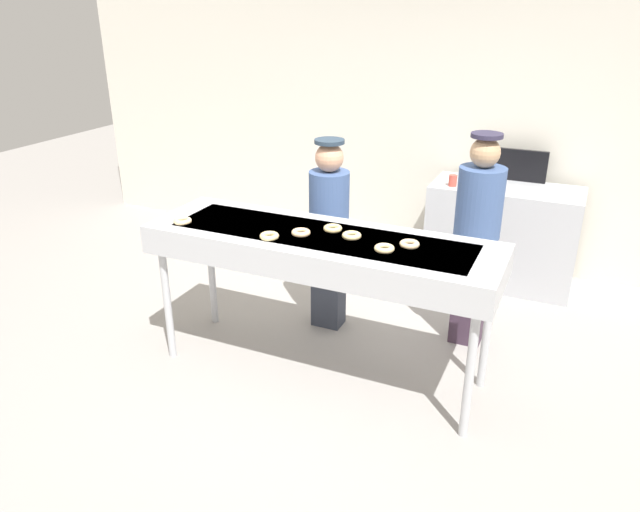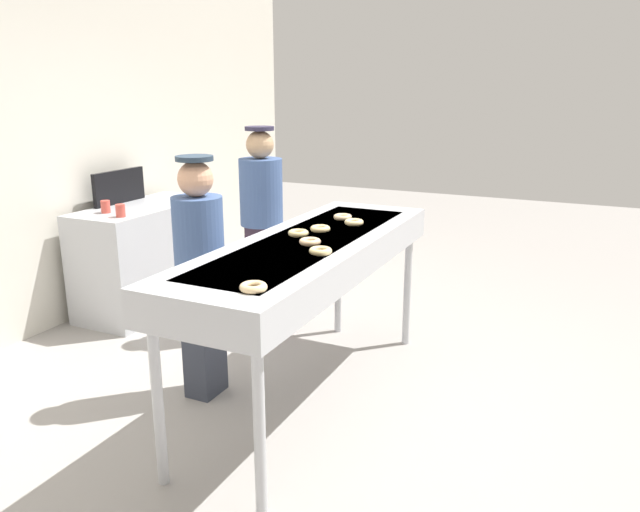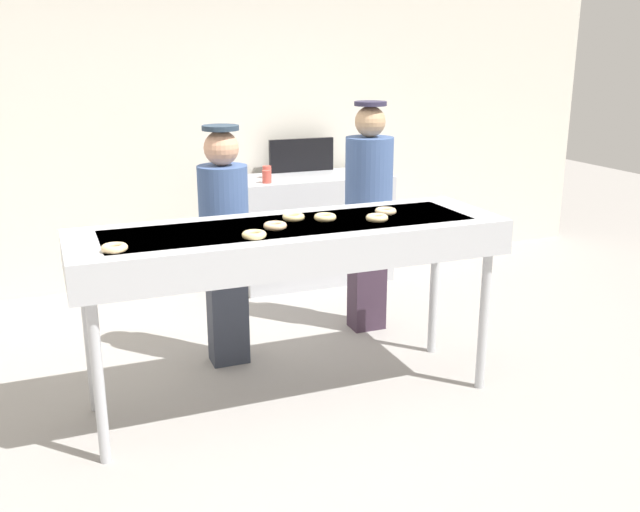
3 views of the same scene
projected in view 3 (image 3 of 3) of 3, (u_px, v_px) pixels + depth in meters
ground_plane at (294, 398)px, 4.22m from camera, size 16.00×16.00×0.00m
back_wall at (192, 91)px, 6.01m from camera, size 8.00×0.12×3.32m
fryer_conveyor at (292, 242)px, 3.94m from camera, size 2.42×0.74×1.06m
plain_donut_0 at (254, 235)px, 3.63m from camera, size 0.18×0.18×0.04m
plain_donut_1 at (293, 217)px, 4.02m from camera, size 0.18×0.18×0.04m
plain_donut_2 at (114, 248)px, 3.39m from camera, size 0.14×0.14×0.04m
plain_donut_3 at (386, 211)px, 4.16m from camera, size 0.16×0.16×0.04m
plain_donut_4 at (377, 218)px, 4.00m from camera, size 0.17×0.17×0.04m
plain_donut_5 at (325, 217)px, 4.01m from camera, size 0.13×0.13×0.04m
plain_donut_6 at (275, 226)px, 3.82m from camera, size 0.13×0.13×0.04m
worker_baker at (369, 204)px, 5.02m from camera, size 0.34×0.34×1.66m
worker_assistant at (225, 235)px, 4.48m from camera, size 0.31×0.31×1.55m
prep_counter at (312, 228)px, 6.27m from camera, size 1.34×0.61×0.94m
paper_cup_0 at (267, 177)px, 5.80m from camera, size 0.07×0.07×0.10m
paper_cup_1 at (267, 172)px, 6.03m from camera, size 0.07×0.07×0.10m
menu_display at (302, 155)px, 6.33m from camera, size 0.60×0.04×0.29m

